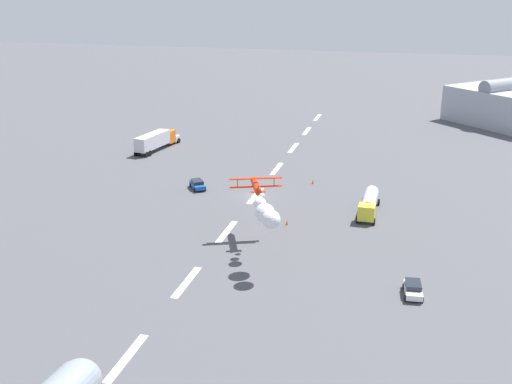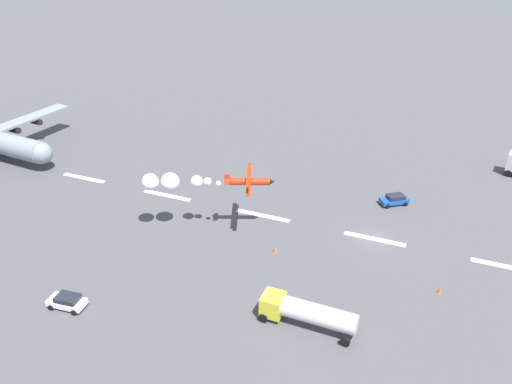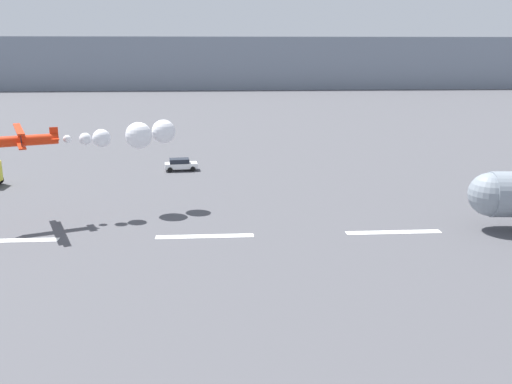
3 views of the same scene
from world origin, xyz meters
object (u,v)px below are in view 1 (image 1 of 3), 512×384
object	(u,v)px
semi_truck_orange	(156,140)
airport_staff_sedan	(413,289)
followme_car_yellow	(197,184)
traffic_cone_far	(287,222)
fuel_tanker_truck	(369,203)
stunt_biplane_red	(264,208)
traffic_cone_near	(313,182)

from	to	relation	value
semi_truck_orange	airport_staff_sedan	xyz separation A→B (m)	(50.38, 52.95, -1.30)
followme_car_yellow	traffic_cone_far	bearing A→B (deg)	56.55
traffic_cone_far	followme_car_yellow	bearing A→B (deg)	-123.45
fuel_tanker_truck	traffic_cone_far	bearing A→B (deg)	-55.90
semi_truck_orange	followme_car_yellow	world-z (taller)	semi_truck_orange
stunt_biplane_red	airport_staff_sedan	distance (m)	19.76
traffic_cone_near	semi_truck_orange	bearing A→B (deg)	-111.53
stunt_biplane_red	traffic_cone_far	xyz separation A→B (m)	(-12.84, 0.24, -6.88)
stunt_biplane_red	traffic_cone_far	bearing A→B (deg)	178.95
traffic_cone_far	semi_truck_orange	bearing A→B (deg)	-133.82
fuel_tanker_truck	airport_staff_sedan	bearing A→B (deg)	16.11
semi_truck_orange	traffic_cone_near	xyz separation A→B (m)	(13.95, 35.35, -1.74)
semi_truck_orange	followme_car_yellow	xyz separation A→B (m)	(21.61, 16.89, -1.30)
airport_staff_sedan	followme_car_yellow	bearing A→B (deg)	-128.59
fuel_tanker_truck	traffic_cone_far	size ratio (longest dim) A/B	13.10
fuel_tanker_truck	followme_car_yellow	size ratio (longest dim) A/B	2.26
followme_car_yellow	traffic_cone_near	size ratio (longest dim) A/B	5.79
semi_truck_orange	fuel_tanker_truck	world-z (taller)	semi_truck_orange
stunt_biplane_red	semi_truck_orange	xyz separation A→B (m)	(-46.37, -34.70, -5.14)
stunt_biplane_red	followme_car_yellow	bearing A→B (deg)	-144.28
semi_truck_orange	airport_staff_sedan	size ratio (longest dim) A/B	3.31
airport_staff_sedan	traffic_cone_far	bearing A→B (deg)	-133.10
fuel_tanker_truck	traffic_cone_far	distance (m)	13.35
fuel_tanker_truck	traffic_cone_near	xyz separation A→B (m)	(-12.13, -10.58, -1.38)
airport_staff_sedan	semi_truck_orange	bearing A→B (deg)	-133.58
stunt_biplane_red	traffic_cone_far	size ratio (longest dim) A/B	21.20
semi_truck_orange	traffic_cone_near	bearing A→B (deg)	68.47
traffic_cone_near	traffic_cone_far	bearing A→B (deg)	-1.22
airport_staff_sedan	traffic_cone_near	distance (m)	40.46
traffic_cone_near	traffic_cone_far	world-z (taller)	same
fuel_tanker_truck	traffic_cone_near	world-z (taller)	fuel_tanker_truck
fuel_tanker_truck	traffic_cone_far	world-z (taller)	fuel_tanker_truck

